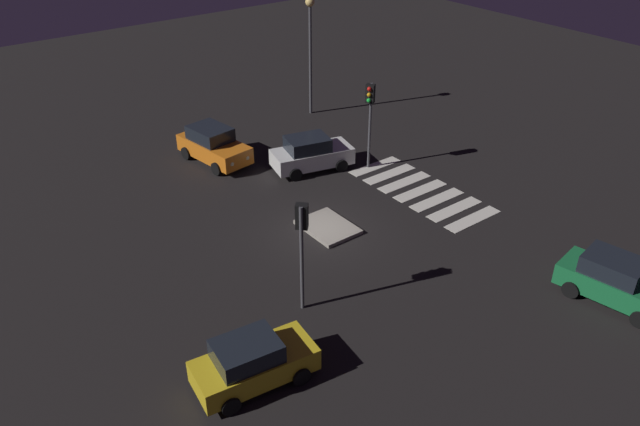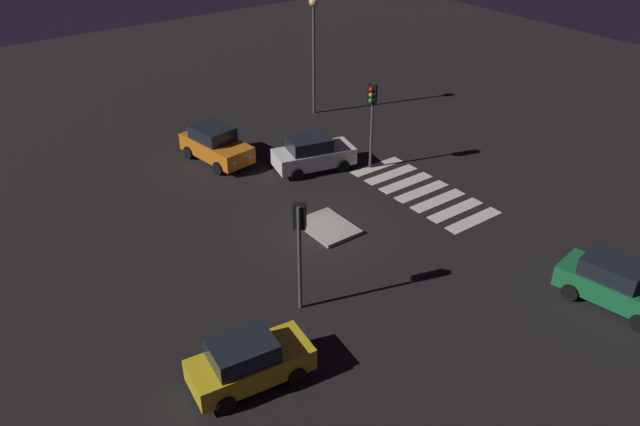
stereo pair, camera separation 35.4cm
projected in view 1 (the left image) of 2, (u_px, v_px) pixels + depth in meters
name	position (u px, v px, depth m)	size (l,w,h in m)	color
ground_plane	(320.00, 232.00, 28.23)	(80.00, 80.00, 0.00)	black
traffic_island	(328.00, 227.00, 28.43)	(2.65, 2.00, 0.18)	gray
car_yellow	(253.00, 362.00, 19.99)	(2.27, 4.17, 1.75)	gold
car_orange	(213.00, 145.00, 34.01)	(4.64, 2.59, 1.94)	orange
car_white	(311.00, 154.00, 33.17)	(2.78, 4.55, 1.87)	silver
car_green	(615.00, 281.00, 23.62)	(4.41, 2.53, 1.84)	#196B38
traffic_light_east	(370.00, 106.00, 31.88)	(0.54, 0.53, 4.72)	#47474C
traffic_light_west	(302.00, 231.00, 22.08)	(0.54, 0.54, 4.42)	#47474C
street_lamp	(310.00, 36.00, 38.02)	(0.56, 0.56, 7.27)	#47474C
crosswalk_near	(420.00, 191.00, 31.53)	(7.60, 3.20, 0.02)	silver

